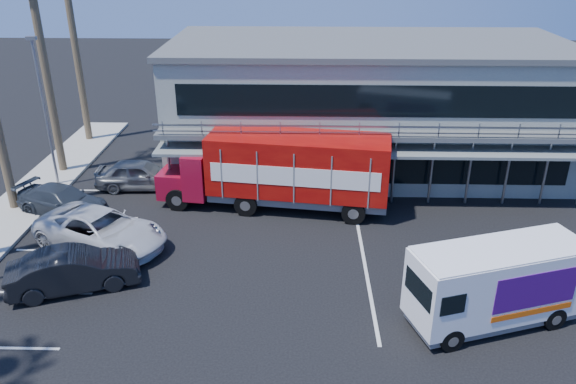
{
  "coord_description": "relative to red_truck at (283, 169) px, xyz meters",
  "views": [
    {
      "loc": [
        -0.68,
        -17.08,
        12.6
      ],
      "look_at": [
        -1.3,
        5.45,
        2.3
      ],
      "focal_mm": 35.0,
      "sensor_mm": 36.0,
      "label": 1
    }
  ],
  "objects": [
    {
      "name": "white_van",
      "position": [
        7.8,
        -9.1,
        -0.52
      ],
      "size": [
        6.54,
        3.92,
        3.02
      ],
      "rotation": [
        0.0,
        0.0,
        0.31
      ],
      "color": "white",
      "rests_on": "ground"
    },
    {
      "name": "parked_car_b",
      "position": [
        -7.84,
        -7.41,
        -1.31
      ],
      "size": [
        5.21,
        3.3,
        1.62
      ],
      "primitive_type": "imported",
      "rotation": [
        0.0,
        0.0,
        1.92
      ],
      "color": "black",
      "rests_on": "ground"
    },
    {
      "name": "ground",
      "position": [
        1.66,
        -8.61,
        -2.12
      ],
      "size": [
        120.0,
        120.0,
        0.0
      ],
      "primitive_type": "plane",
      "color": "black",
      "rests_on": "ground"
    },
    {
      "name": "red_truck",
      "position": [
        0.0,
        0.0,
        0.0
      ],
      "size": [
        11.69,
        4.22,
        3.85
      ],
      "rotation": [
        0.0,
        0.0,
        -0.14
      ],
      "color": "maroon",
      "rests_on": "ground"
    },
    {
      "name": "light_pole_far",
      "position": [
        -12.54,
        2.39,
        2.38
      ],
      "size": [
        0.5,
        0.25,
        8.09
      ],
      "color": "gray",
      "rests_on": "ground"
    },
    {
      "name": "building",
      "position": [
        4.66,
        6.33,
        1.54
      ],
      "size": [
        22.4,
        12.0,
        7.3
      ],
      "color": "gray",
      "rests_on": "ground"
    },
    {
      "name": "curb_strip",
      "position": [
        -13.34,
        -2.61,
        -2.04
      ],
      "size": [
        3.0,
        32.0,
        0.16
      ],
      "primitive_type": "cube",
      "color": "#A5A399",
      "rests_on": "ground"
    },
    {
      "name": "parked_car_d",
      "position": [
        -10.84,
        -1.01,
        -1.42
      ],
      "size": [
        5.18,
        3.5,
        1.39
      ],
      "primitive_type": "imported",
      "rotation": [
        0.0,
        0.0,
        1.21
      ],
      "color": "#2C333B",
      "rests_on": "ground"
    },
    {
      "name": "parked_car_c",
      "position": [
        -7.84,
        -4.21,
        -1.28
      ],
      "size": [
        6.66,
        5.04,
        1.68
      ],
      "primitive_type": "imported",
      "rotation": [
        0.0,
        0.0,
        1.14
      ],
      "color": "silver",
      "rests_on": "ground"
    },
    {
      "name": "parked_car_e",
      "position": [
        -7.84,
        2.19,
        -1.32
      ],
      "size": [
        4.79,
        2.11,
        1.6
      ],
      "primitive_type": "imported",
      "rotation": [
        0.0,
        0.0,
        1.62
      ],
      "color": "slate",
      "rests_on": "ground"
    }
  ]
}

